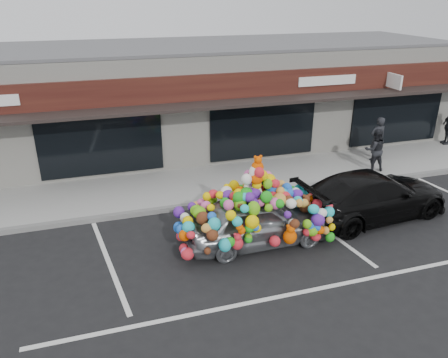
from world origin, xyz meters
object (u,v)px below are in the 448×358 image
object	(u,v)px
toy_car	(256,215)
pedestrian_b	(375,150)
black_sedan	(372,195)
pedestrian_a	(377,139)
pedestrian_c	(448,127)

from	to	relation	value
toy_car	pedestrian_b	distance (m)	6.73
black_sedan	pedestrian_b	distance (m)	3.54
toy_car	pedestrian_a	world-z (taller)	toy_car
pedestrian_b	pedestrian_c	world-z (taller)	pedestrian_b
toy_car	pedestrian_a	bearing A→B (deg)	-58.47
toy_car	pedestrian_c	world-z (taller)	toy_car
pedestrian_c	toy_car	bearing A→B (deg)	-49.30
black_sedan	pedestrian_c	xyz separation A→B (m)	(6.90, 4.59, 0.21)
black_sedan	pedestrian_c	bearing A→B (deg)	-62.53
pedestrian_a	pedestrian_c	distance (m)	4.24
black_sedan	pedestrian_b	size ratio (longest dim) A/B	3.04
toy_car	pedestrian_c	distance (m)	11.83
pedestrian_a	pedestrian_b	bearing A→B (deg)	48.19
black_sedan	pedestrian_c	size ratio (longest dim) A/B	3.16
toy_car	black_sedan	world-z (taller)	toy_car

